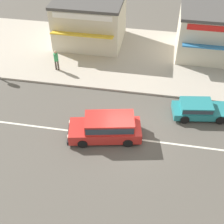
{
  "coord_description": "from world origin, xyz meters",
  "views": [
    {
      "loc": [
        1.62,
        -13.56,
        14.21
      ],
      "look_at": [
        -1.03,
        1.38,
        0.8
      ],
      "focal_mm": 50.0,
      "sensor_mm": 36.0,
      "label": 1
    }
  ],
  "objects_px": {
    "hatchback_teal_1": "(199,109)",
    "shopfront_mid_block": "(90,20)",
    "minivan_red_0": "(107,127)",
    "pedestrian_near_clock": "(56,59)",
    "shopfront_corner_warung": "(216,31)"
  },
  "relations": [
    {
      "from": "hatchback_teal_1",
      "to": "pedestrian_near_clock",
      "type": "xyz_separation_m",
      "value": [
        -10.99,
        3.49,
        0.56
      ]
    },
    {
      "from": "minivan_red_0",
      "to": "shopfront_corner_warung",
      "type": "distance_m",
      "value": 13.52
    },
    {
      "from": "minivan_red_0",
      "to": "shopfront_mid_block",
      "type": "height_order",
      "value": "shopfront_mid_block"
    },
    {
      "from": "hatchback_teal_1",
      "to": "minivan_red_0",
      "type": "bearing_deg",
      "value": -152.08
    },
    {
      "from": "minivan_red_0",
      "to": "pedestrian_near_clock",
      "type": "bearing_deg",
      "value": 129.16
    },
    {
      "from": "minivan_red_0",
      "to": "pedestrian_near_clock",
      "type": "distance_m",
      "value": 8.4
    },
    {
      "from": "hatchback_teal_1",
      "to": "shopfront_mid_block",
      "type": "distance_m",
      "value": 12.82
    },
    {
      "from": "pedestrian_near_clock",
      "to": "minivan_red_0",
      "type": "bearing_deg",
      "value": -50.84
    },
    {
      "from": "pedestrian_near_clock",
      "to": "shopfront_mid_block",
      "type": "height_order",
      "value": "shopfront_mid_block"
    },
    {
      "from": "hatchback_teal_1",
      "to": "pedestrian_near_clock",
      "type": "bearing_deg",
      "value": 162.39
    },
    {
      "from": "hatchback_teal_1",
      "to": "shopfront_mid_block",
      "type": "bearing_deg",
      "value": 137.67
    },
    {
      "from": "shopfront_corner_warung",
      "to": "minivan_red_0",
      "type": "bearing_deg",
      "value": -121.79
    },
    {
      "from": "shopfront_corner_warung",
      "to": "shopfront_mid_block",
      "type": "xyz_separation_m",
      "value": [
        -10.8,
        0.15,
        0.01
      ]
    },
    {
      "from": "pedestrian_near_clock",
      "to": "shopfront_corner_warung",
      "type": "distance_m",
      "value": 13.37
    },
    {
      "from": "shopfront_corner_warung",
      "to": "pedestrian_near_clock",
      "type": "bearing_deg",
      "value": -158.3
    }
  ]
}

